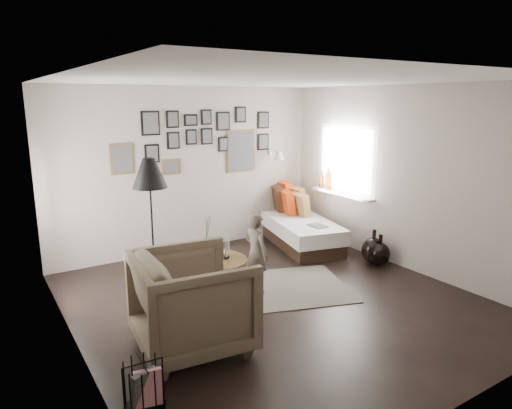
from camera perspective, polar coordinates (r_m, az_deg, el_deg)
ground at (r=5.68m, az=2.34°, el=-11.92°), size 4.80×4.80×0.00m
wall_back at (r=7.33m, az=-8.38°, el=4.28°), size 4.50×0.00×4.50m
wall_front at (r=3.64m, az=24.81°, el=-5.64°), size 4.50×0.00×4.50m
wall_left at (r=4.41m, az=-22.26°, el=-2.29°), size 0.00×4.80×4.80m
wall_right at (r=6.79m, az=18.25°, el=3.09°), size 0.00×4.80×4.80m
ceiling at (r=5.16m, az=2.62°, el=15.31°), size 4.80×4.80×0.00m
door_left at (r=5.62m, az=-24.18°, el=-1.96°), size 0.00×2.14×2.14m
window_right at (r=7.70m, az=10.00°, el=1.87°), size 0.15×1.32×1.30m
gallery_wall at (r=7.38m, az=-6.39°, el=7.87°), size 2.74×0.03×1.08m
wall_sconce at (r=7.84m, az=2.82°, el=6.17°), size 0.18×0.36×0.16m
rug at (r=5.99m, az=2.30°, el=-10.46°), size 2.19×1.84×0.01m
pedestal_table at (r=5.48m, az=-4.98°, el=-9.87°), size 0.73×0.73×0.57m
vase at (r=5.30m, az=-5.95°, el=-5.31°), size 0.21×0.21×0.52m
candles at (r=5.38m, az=-4.03°, el=-5.33°), size 0.12×0.12×0.27m
daybed at (r=7.80m, az=4.93°, el=-2.59°), size 1.29×2.11×0.97m
magazine_on_daybed at (r=7.24m, az=7.74°, el=-2.65°), size 0.24×0.31×0.02m
armchair at (r=4.54m, az=-7.93°, el=-11.90°), size 1.18×1.16×0.97m
armchair_cushion at (r=4.60m, az=-7.85°, el=-11.66°), size 0.50×0.51×0.20m
floor_lamp at (r=5.41m, az=-13.15°, el=3.16°), size 0.41×0.41×1.74m
magazine_basket at (r=3.95m, az=-13.81°, el=-21.15°), size 0.33×0.33×0.39m
demijohn_large at (r=7.04m, az=14.45°, el=-5.56°), size 0.34×0.34×0.52m
demijohn_small at (r=6.98m, az=15.20°, el=-5.97°), size 0.30×0.30×0.47m
child at (r=5.73m, az=-0.00°, el=-6.09°), size 0.31×0.42×1.03m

